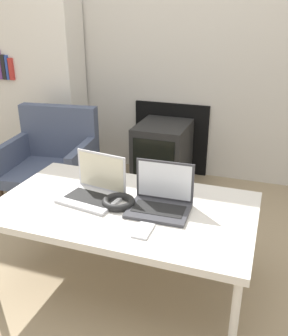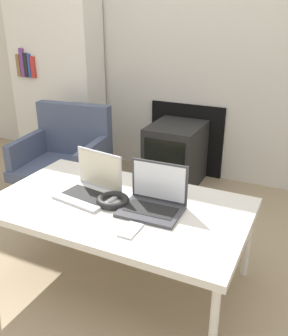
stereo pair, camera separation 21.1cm
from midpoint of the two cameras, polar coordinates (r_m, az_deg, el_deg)
ground_plane at (r=2.04m, az=-3.09°, el=-19.53°), size 14.00×14.00×0.00m
wall_back at (r=3.19m, az=12.94°, el=20.79°), size 7.00×0.08×2.60m
table at (r=1.92m, az=-0.73°, el=-6.40°), size 1.30×0.75×0.47m
laptop_left at (r=1.98m, az=-4.98°, el=-2.84°), size 0.33×0.27×0.22m
laptop_right at (r=1.84m, az=4.82°, el=-4.95°), size 0.30×0.24×0.22m
headphones at (r=1.89m, az=-1.60°, el=-5.05°), size 0.17×0.17×0.04m
phone at (r=1.68m, az=1.55°, el=-9.55°), size 0.07×0.13×0.01m
tv at (r=3.16m, az=6.74°, el=2.00°), size 0.41×0.51×0.52m
armchair at (r=3.08m, az=-9.83°, el=2.65°), size 0.71×0.69×0.68m
bookshelf at (r=3.69m, az=-11.36°, el=12.42°), size 0.86×0.32×1.47m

